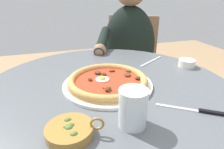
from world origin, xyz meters
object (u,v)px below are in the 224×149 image
ramekin_capers (187,63)px  olive_pan (70,130)px  dining_table (107,121)px  water_glass (133,110)px  diner_person (128,73)px  pizza_on_plate (108,81)px  fork_utensil (151,61)px  steak_knife (202,111)px  cafe_chair_diner (130,64)px

ramekin_capers → olive_pan: olive_pan is taller
dining_table → ramekin_capers: (-0.39, -0.06, 0.18)m
ramekin_capers → olive_pan: size_ratio=0.53×
water_glass → diner_person: diner_person is taller
water_glass → olive_pan: 0.16m
pizza_on_plate → water_glass: 0.22m
water_glass → fork_utensil: water_glass is taller
steak_knife → diner_person: size_ratio=0.14×
water_glass → diner_person: bearing=-111.3°
pizza_on_plate → water_glass: water_glass is taller
cafe_chair_diner → steak_knife: bearing=79.0°
steak_knife → olive_pan: size_ratio=1.24×
steak_knife → cafe_chair_diner: size_ratio=0.19×
dining_table → steak_knife: 0.36m
dining_table → cafe_chair_diner: (-0.39, -0.70, -0.05)m
pizza_on_plate → cafe_chair_diner: (-0.39, -0.71, -0.23)m
fork_utensil → diner_person: size_ratio=0.14×
olive_pan → fork_utensil: bearing=-136.8°
pizza_on_plate → olive_pan: olive_pan is taller
steak_knife → cafe_chair_diner: (-0.18, -0.94, -0.22)m
dining_table → olive_pan: size_ratio=6.71×
steak_knife → fork_utensil: size_ratio=1.02×
fork_utensil → cafe_chair_diner: size_ratio=0.19×
water_glass → fork_utensil: bearing=-123.7°
dining_table → steak_knife: bearing=130.4°
ramekin_capers → cafe_chair_diner: size_ratio=0.08×
ramekin_capers → water_glass: bearing=37.4°
water_glass → steak_knife: bearing=177.0°
pizza_on_plate → cafe_chair_diner: 0.84m
steak_knife → ramekin_capers: bearing=-120.4°
ramekin_capers → fork_utensil: 0.16m
diner_person → olive_pan: bearing=59.6°
steak_knife → dining_table: bearing=-49.6°
water_glass → ramekin_capers: 0.48m
pizza_on_plate → diner_person: size_ratio=0.27×
ramekin_capers → cafe_chair_diner: (-0.00, -0.64, -0.23)m
dining_table → diner_person: diner_person is taller
water_glass → ramekin_capers: size_ratio=1.39×
olive_pan → steak_knife: bearing=177.3°
diner_person → steak_knife: bearing=82.4°
dining_table → steak_knife: steak_knife is taller
steak_knife → ramekin_capers: ramekin_capers is taller
diner_person → fork_utensil: bearing=83.3°
pizza_on_plate → diner_person: (-0.31, -0.58, -0.25)m
dining_table → steak_knife: size_ratio=5.43×
steak_knife → ramekin_capers: 0.35m
fork_utensil → olive_pan: bearing=43.2°
ramekin_capers → cafe_chair_diner: 0.68m
dining_table → fork_utensil: size_ratio=5.53×
water_glass → steak_knife: size_ratio=0.59×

